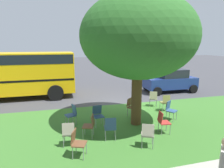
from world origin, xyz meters
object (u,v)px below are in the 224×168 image
at_px(chair_7, 163,121).
at_px(chair_9, 110,127).
at_px(street_tree, 138,37).
at_px(chair_4, 148,133).
at_px(parked_car, 170,80).
at_px(chair_3, 98,114).
at_px(chair_10, 72,113).
at_px(chair_0, 90,124).
at_px(chair_1, 165,102).
at_px(chair_6, 77,141).
at_px(chair_2, 153,97).
at_px(chair_8, 131,105).
at_px(chair_5, 170,109).
at_px(chair_11, 69,132).

bearing_deg(chair_7, chair_9, 0.24).
height_order(street_tree, chair_4, street_tree).
bearing_deg(street_tree, chair_4, 79.38).
relative_size(chair_4, chair_9, 1.00).
bearing_deg(parked_car, chair_4, 54.14).
distance_m(chair_4, chair_7, 1.33).
xyz_separation_m(chair_3, chair_10, (1.06, -0.38, 0.00)).
relative_size(chair_0, chair_1, 1.00).
bearing_deg(chair_9, chair_6, 32.01).
xyz_separation_m(chair_2, chair_6, (4.51, 3.90, 0.00)).
bearing_deg(chair_10, chair_9, 125.94).
distance_m(chair_1, chair_6, 5.66).
relative_size(chair_4, chair_6, 1.00).
height_order(chair_1, chair_4, same).
bearing_deg(chair_6, chair_0, -116.15).
relative_size(chair_7, chair_8, 1.00).
xyz_separation_m(chair_2, parked_car, (-2.75, -2.86, 0.32)).
xyz_separation_m(chair_0, chair_3, (-0.48, -0.97, 0.00)).
bearing_deg(chair_3, chair_5, 176.81).
bearing_deg(chair_6, chair_1, -147.42).
distance_m(chair_5, chair_8, 1.82).
bearing_deg(chair_10, chair_2, -163.08).
relative_size(street_tree, chair_3, 6.21).
relative_size(street_tree, chair_11, 6.21).
bearing_deg(parked_car, chair_3, 36.66).
distance_m(chair_5, chair_6, 4.81).
xyz_separation_m(chair_4, chair_9, (1.07, -0.84, 0.00)).
height_order(chair_4, chair_6, same).
bearing_deg(chair_10, parked_car, -149.75).
height_order(chair_1, chair_7, same).
height_order(chair_4, parked_car, parked_car).
bearing_deg(parked_car, chair_8, 41.23).
xyz_separation_m(chair_5, chair_9, (3.14, 1.17, 0.00)).
xyz_separation_m(chair_9, chair_10, (1.26, -1.74, 0.00)).
bearing_deg(chair_7, chair_2, -110.27).
relative_size(chair_0, chair_9, 1.00).
distance_m(chair_0, chair_11, 0.93).
distance_m(chair_0, chair_3, 1.08).
bearing_deg(chair_2, chair_6, 40.87).
height_order(chair_3, chair_9, same).
relative_size(chair_9, parked_car, 0.24).
bearing_deg(chair_7, chair_5, -131.55).
distance_m(chair_11, parked_car, 9.63).
bearing_deg(chair_5, chair_0, 11.58).
xyz_separation_m(chair_6, chair_9, (-1.26, -0.78, 0.00)).
bearing_deg(chair_2, chair_10, 16.92).
height_order(chair_8, chair_10, same).
distance_m(chair_2, chair_11, 5.71).
bearing_deg(chair_3, chair_11, 48.58).
relative_size(chair_11, parked_car, 0.24).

